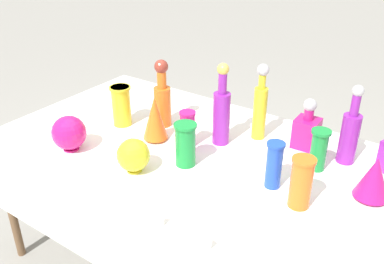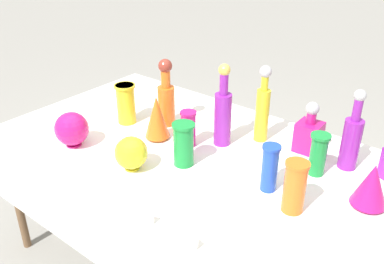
{
  "view_description": "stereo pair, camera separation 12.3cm",
  "coord_description": "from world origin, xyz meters",
  "px_view_note": "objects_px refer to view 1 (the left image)",
  "views": [
    {
      "loc": [
        1.01,
        -1.44,
        1.79
      ],
      "look_at": [
        0.0,
        0.0,
        0.86
      ],
      "focal_mm": 40.0,
      "sensor_mm": 36.0,
      "label": 1
    },
    {
      "loc": [
        1.1,
        -1.36,
        1.79
      ],
      "look_at": [
        0.0,
        0.0,
        0.86
      ],
      "focal_mm": 40.0,
      "sensor_mm": 36.0,
      "label": 2
    }
  ],
  "objects_px": {
    "slender_vase_5": "(274,164)",
    "fluted_vase_0": "(374,178)",
    "tall_bottle_1": "(350,133)",
    "round_bowl_0": "(69,133)",
    "slender_vase_3": "(319,148)",
    "cardboard_box_behind_left": "(239,158)",
    "slender_vase_4": "(185,143)",
    "slender_vase_2": "(301,181)",
    "fluted_vase_1": "(155,118)",
    "round_bowl_1": "(133,155)",
    "tall_bottle_0": "(260,106)",
    "tall_bottle_2": "(222,112)",
    "slender_vase_1": "(188,128)",
    "square_decanter_1": "(307,129)",
    "tall_bottle_3": "(162,98)",
    "slender_vase_0": "(121,105)"
  },
  "relations": [
    {
      "from": "slender_vase_3",
      "to": "round_bowl_1",
      "type": "distance_m",
      "value": 0.8
    },
    {
      "from": "slender_vase_0",
      "to": "slender_vase_1",
      "type": "height_order",
      "value": "slender_vase_0"
    },
    {
      "from": "tall_bottle_3",
      "to": "tall_bottle_2",
      "type": "bearing_deg",
      "value": 1.91
    },
    {
      "from": "slender_vase_3",
      "to": "fluted_vase_0",
      "type": "relative_size",
      "value": 1.03
    },
    {
      "from": "square_decanter_1",
      "to": "cardboard_box_behind_left",
      "type": "xyz_separation_m",
      "value": [
        -0.67,
        0.61,
        -0.7
      ]
    },
    {
      "from": "square_decanter_1",
      "to": "slender_vase_4",
      "type": "bearing_deg",
      "value": -129.28
    },
    {
      "from": "slender_vase_3",
      "to": "cardboard_box_behind_left",
      "type": "distance_m",
      "value": 1.31
    },
    {
      "from": "tall_bottle_1",
      "to": "fluted_vase_1",
      "type": "height_order",
      "value": "tall_bottle_1"
    },
    {
      "from": "round_bowl_0",
      "to": "fluted_vase_1",
      "type": "bearing_deg",
      "value": 49.18
    },
    {
      "from": "slender_vase_3",
      "to": "cardboard_box_behind_left",
      "type": "bearing_deg",
      "value": 135.56
    },
    {
      "from": "fluted_vase_0",
      "to": "slender_vase_1",
      "type": "bearing_deg",
      "value": -175.2
    },
    {
      "from": "round_bowl_0",
      "to": "round_bowl_1",
      "type": "bearing_deg",
      "value": 4.78
    },
    {
      "from": "slender_vase_5",
      "to": "fluted_vase_0",
      "type": "height_order",
      "value": "slender_vase_5"
    },
    {
      "from": "slender_vase_5",
      "to": "fluted_vase_1",
      "type": "relative_size",
      "value": 0.9
    },
    {
      "from": "tall_bottle_1",
      "to": "cardboard_box_behind_left",
      "type": "xyz_separation_m",
      "value": [
        -0.87,
        0.63,
        -0.75
      ]
    },
    {
      "from": "tall_bottle_3",
      "to": "slender_vase_0",
      "type": "relative_size",
      "value": 1.68
    },
    {
      "from": "tall_bottle_0",
      "to": "slender_vase_1",
      "type": "height_order",
      "value": "tall_bottle_0"
    },
    {
      "from": "tall_bottle_0",
      "to": "fluted_vase_1",
      "type": "relative_size",
      "value": 1.71
    },
    {
      "from": "square_decanter_1",
      "to": "fluted_vase_0",
      "type": "distance_m",
      "value": 0.45
    },
    {
      "from": "tall_bottle_0",
      "to": "round_bowl_0",
      "type": "distance_m",
      "value": 0.92
    },
    {
      "from": "tall_bottle_0",
      "to": "fluted_vase_1",
      "type": "xyz_separation_m",
      "value": [
        -0.41,
        -0.31,
        -0.06
      ]
    },
    {
      "from": "slender_vase_3",
      "to": "tall_bottle_2",
      "type": "bearing_deg",
      "value": -175.34
    },
    {
      "from": "tall_bottle_2",
      "to": "slender_vase_5",
      "type": "bearing_deg",
      "value": -27.71
    },
    {
      "from": "slender_vase_3",
      "to": "cardboard_box_behind_left",
      "type": "relative_size",
      "value": 0.41
    },
    {
      "from": "slender_vase_2",
      "to": "slender_vase_5",
      "type": "height_order",
      "value": "slender_vase_2"
    },
    {
      "from": "slender_vase_3",
      "to": "slender_vase_4",
      "type": "distance_m",
      "value": 0.58
    },
    {
      "from": "slender_vase_1",
      "to": "cardboard_box_behind_left",
      "type": "distance_m",
      "value": 1.18
    },
    {
      "from": "slender_vase_5",
      "to": "round_bowl_0",
      "type": "height_order",
      "value": "slender_vase_5"
    },
    {
      "from": "slender_vase_2",
      "to": "fluted_vase_1",
      "type": "relative_size",
      "value": 0.94
    },
    {
      "from": "square_decanter_1",
      "to": "cardboard_box_behind_left",
      "type": "distance_m",
      "value": 1.14
    },
    {
      "from": "fluted_vase_0",
      "to": "cardboard_box_behind_left",
      "type": "bearing_deg",
      "value": 140.5
    },
    {
      "from": "slender_vase_1",
      "to": "fluted_vase_0",
      "type": "relative_size",
      "value": 0.97
    },
    {
      "from": "slender_vase_4",
      "to": "round_bowl_1",
      "type": "relative_size",
      "value": 1.31
    },
    {
      "from": "fluted_vase_1",
      "to": "cardboard_box_behind_left",
      "type": "xyz_separation_m",
      "value": [
        -0.03,
        0.97,
        -0.72
      ]
    },
    {
      "from": "tall_bottle_1",
      "to": "round_bowl_0",
      "type": "xyz_separation_m",
      "value": [
        -1.1,
        -0.64,
        -0.06
      ]
    },
    {
      "from": "slender_vase_4",
      "to": "slender_vase_2",
      "type": "bearing_deg",
      "value": 0.73
    },
    {
      "from": "tall_bottle_0",
      "to": "slender_vase_4",
      "type": "distance_m",
      "value": 0.44
    },
    {
      "from": "tall_bottle_0",
      "to": "round_bowl_0",
      "type": "relative_size",
      "value": 2.26
    },
    {
      "from": "tall_bottle_3",
      "to": "slender_vase_1",
      "type": "xyz_separation_m",
      "value": [
        0.24,
        -0.11,
        -0.06
      ]
    },
    {
      "from": "tall_bottle_0",
      "to": "fluted_vase_0",
      "type": "height_order",
      "value": "tall_bottle_0"
    },
    {
      "from": "tall_bottle_1",
      "to": "slender_vase_4",
      "type": "relative_size",
      "value": 1.84
    },
    {
      "from": "slender_vase_4",
      "to": "fluted_vase_1",
      "type": "distance_m",
      "value": 0.28
    },
    {
      "from": "tall_bottle_0",
      "to": "tall_bottle_2",
      "type": "xyz_separation_m",
      "value": [
        -0.13,
        -0.15,
        -0.01
      ]
    },
    {
      "from": "slender_vase_0",
      "to": "cardboard_box_behind_left",
      "type": "relative_size",
      "value": 0.46
    },
    {
      "from": "slender_vase_1",
      "to": "slender_vase_0",
      "type": "bearing_deg",
      "value": -178.57
    },
    {
      "from": "slender_vase_1",
      "to": "slender_vase_2",
      "type": "height_order",
      "value": "slender_vase_2"
    },
    {
      "from": "slender_vase_1",
      "to": "slender_vase_5",
      "type": "height_order",
      "value": "slender_vase_5"
    },
    {
      "from": "tall_bottle_0",
      "to": "round_bowl_1",
      "type": "distance_m",
      "value": 0.67
    },
    {
      "from": "tall_bottle_3",
      "to": "slender_vase_4",
      "type": "relative_size",
      "value": 1.79
    },
    {
      "from": "tall_bottle_2",
      "to": "slender_vase_3",
      "type": "bearing_deg",
      "value": 4.66
    }
  ]
}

